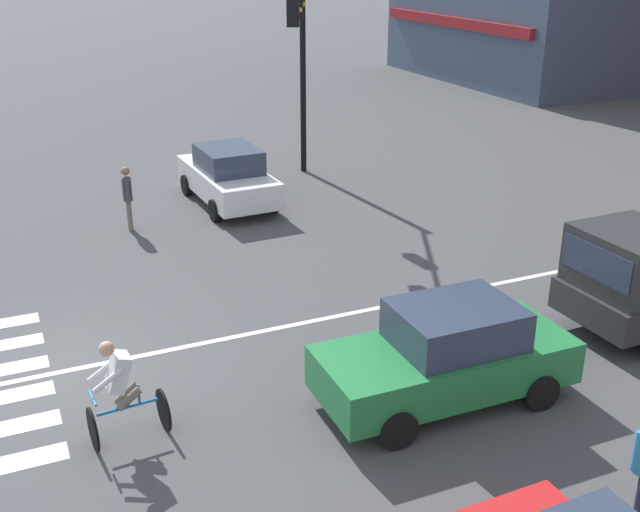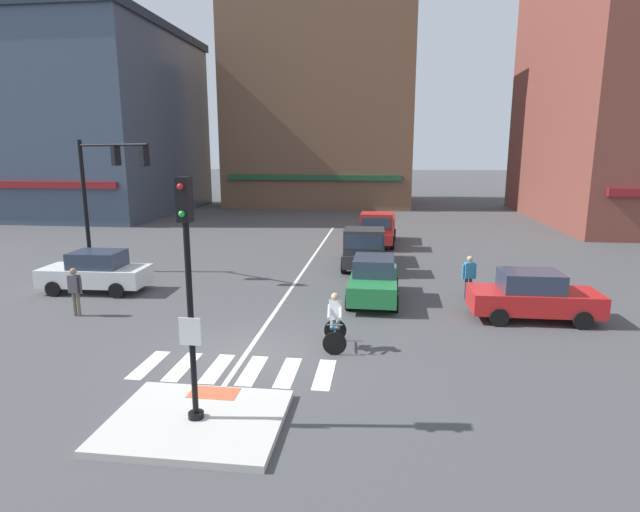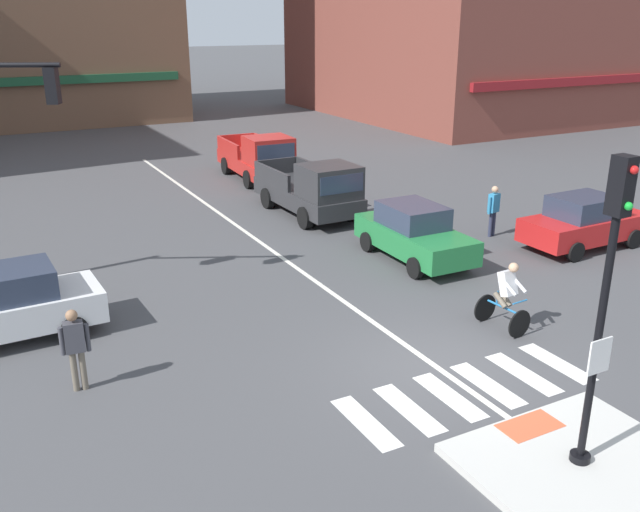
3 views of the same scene
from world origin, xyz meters
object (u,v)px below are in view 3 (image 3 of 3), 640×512
object	(u,v)px
cyclist	(506,295)
pedestrian_at_curb_left	(75,344)
car_white_cross_left	(5,306)
pickup_truck_charcoal_eastbound_far	(313,190)
car_green_eastbound_mid	(414,233)
signal_pole	(606,289)
pickup_truck_red_eastbound_distant	(259,158)
car_red_cross_right	(584,222)
pedestrian_waiting_far_side	(494,207)

from	to	relation	value
cyclist	pedestrian_at_curb_left	bearing A→B (deg)	168.66
car_white_cross_left	pickup_truck_charcoal_eastbound_far	bearing A→B (deg)	27.72
car_green_eastbound_mid	cyclist	distance (m)	5.01
car_white_cross_left	pickup_truck_charcoal_eastbound_far	xyz separation A→B (m)	(10.42, 5.47, 0.17)
signal_pole	pickup_truck_red_eastbound_distant	xyz separation A→B (m)	(3.36, 20.76, -2.10)
car_green_eastbound_mid	pickup_truck_red_eastbound_distant	bearing A→B (deg)	90.11
signal_pole	car_red_cross_right	bearing A→B (deg)	41.94
pickup_truck_red_eastbound_distant	signal_pole	bearing A→B (deg)	-99.21
signal_pole	car_green_eastbound_mid	size ratio (longest dim) A/B	1.18
signal_pole	pickup_truck_red_eastbound_distant	world-z (taller)	signal_pole
car_red_cross_right	cyclist	bearing A→B (deg)	-151.66
pickup_truck_red_eastbound_distant	cyclist	distance (m)	16.37
cyclist	pedestrian_waiting_far_side	bearing A→B (deg)	50.77
pedestrian_waiting_far_side	signal_pole	bearing A→B (deg)	-124.88
car_white_cross_left	car_red_cross_right	distance (m)	16.31
cyclist	pedestrian_waiting_far_side	world-z (taller)	cyclist
pickup_truck_red_eastbound_distant	cyclist	world-z (taller)	pickup_truck_red_eastbound_distant
car_red_cross_right	pedestrian_at_curb_left	bearing A→B (deg)	-174.15
signal_pole	car_white_cross_left	size ratio (longest dim) A/B	1.17
car_white_cross_left	pickup_truck_charcoal_eastbound_far	size ratio (longest dim) A/B	0.81
signal_pole	car_red_cross_right	world-z (taller)	signal_pole
car_green_eastbound_mid	cyclist	size ratio (longest dim) A/B	2.46
car_white_cross_left	pedestrian_waiting_far_side	size ratio (longest dim) A/B	2.49
pickup_truck_charcoal_eastbound_far	signal_pole	bearing A→B (deg)	-100.91
car_green_eastbound_mid	pickup_truck_charcoal_eastbound_far	size ratio (longest dim) A/B	0.80
car_red_cross_right	pedestrian_waiting_far_side	world-z (taller)	pedestrian_waiting_far_side
car_white_cross_left	pickup_truck_red_eastbound_distant	size ratio (longest dim) A/B	0.80
signal_pole	cyclist	xyz separation A→B (m)	(2.42, 4.42, -2.21)
car_green_eastbound_mid	pedestrian_at_curb_left	bearing A→B (deg)	-162.67
pedestrian_at_curb_left	car_white_cross_left	bearing A→B (deg)	109.02
pedestrian_waiting_far_side	pickup_truck_red_eastbound_distant	bearing A→B (deg)	108.32
pickup_truck_red_eastbound_distant	pedestrian_waiting_far_side	xyz separation A→B (m)	(3.58, -10.80, 0.00)
car_white_cross_left	car_red_cross_right	xyz separation A→B (m)	(16.25, -1.40, 0.00)
car_red_cross_right	signal_pole	bearing A→B (deg)	-138.06
pickup_truck_charcoal_eastbound_far	pedestrian_waiting_far_side	distance (m)	6.25
signal_pole	cyclist	size ratio (longest dim) A/B	2.90
car_white_cross_left	cyclist	distance (m)	11.09
car_green_eastbound_mid	car_white_cross_left	world-z (taller)	same
car_red_cross_right	pedestrian_at_curb_left	size ratio (longest dim) A/B	2.47
pickup_truck_red_eastbound_distant	pedestrian_at_curb_left	xyz separation A→B (m)	(-9.94, -14.54, 0.00)
pickup_truck_charcoal_eastbound_far	pickup_truck_red_eastbound_distant	size ratio (longest dim) A/B	0.99
car_green_eastbound_mid	cyclist	bearing A→B (deg)	-101.14
car_red_cross_right	cyclist	distance (m)	7.09
car_green_eastbound_mid	pedestrian_at_curb_left	distance (m)	10.43
car_red_cross_right	pickup_truck_charcoal_eastbound_far	world-z (taller)	pickup_truck_charcoal_eastbound_far
car_red_cross_right	cyclist	xyz separation A→B (m)	(-6.24, -3.37, 0.06)
car_green_eastbound_mid	pickup_truck_red_eastbound_distant	size ratio (longest dim) A/B	0.80
pickup_truck_red_eastbound_distant	pedestrian_at_curb_left	bearing A→B (deg)	-124.35
signal_pole	car_red_cross_right	size ratio (longest dim) A/B	1.18
signal_pole	car_green_eastbound_mid	bearing A→B (deg)	70.05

